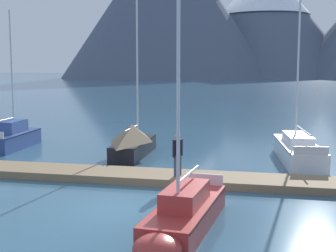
# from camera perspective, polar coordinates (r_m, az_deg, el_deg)

# --- Properties ---
(ground_plane) EXTENTS (700.00, 700.00, 0.00)m
(ground_plane) POSITION_cam_1_polar(r_m,az_deg,el_deg) (15.74, -5.37, -9.89)
(ground_plane) COLOR #335B75
(mountain_central_massif) EXTENTS (86.80, 86.80, 53.37)m
(mountain_central_massif) POSITION_cam_1_polar(r_m,az_deg,el_deg) (232.56, 11.57, 12.74)
(mountain_central_massif) COLOR #4C566B
(mountain_central_massif) RESTS_ON ground
(dock) EXTENTS (23.10, 2.79, 0.30)m
(dock) POSITION_cam_1_polar(r_m,az_deg,el_deg) (19.39, -1.44, -6.16)
(dock) COLOR #846B4C
(dock) RESTS_ON ground
(sailboat_nearest_berth) EXTENTS (2.35, 5.76, 7.82)m
(sailboat_nearest_berth) POSITION_cam_1_polar(r_m,az_deg,el_deg) (28.77, -18.26, -1.22)
(sailboat_nearest_berth) COLOR navy
(sailboat_nearest_berth) RESTS_ON ground
(sailboat_mid_dock_port) EXTENTS (1.84, 5.98, 8.36)m
(sailboat_mid_dock_port) POSITION_cam_1_polar(r_m,az_deg,el_deg) (24.73, -4.12, -1.69)
(sailboat_mid_dock_port) COLOR black
(sailboat_mid_dock_port) RESTS_ON ground
(sailboat_mid_dock_starboard) EXTENTS (1.69, 5.75, 8.35)m
(sailboat_mid_dock_starboard) POSITION_cam_1_polar(r_m,az_deg,el_deg) (13.48, 1.80, -10.52)
(sailboat_mid_dock_starboard) COLOR #B2332D
(sailboat_mid_dock_starboard) RESTS_ON ground
(sailboat_far_berth) EXTENTS (2.60, 7.92, 8.17)m
(sailboat_far_berth) POSITION_cam_1_polar(r_m,az_deg,el_deg) (24.50, 15.16, -2.60)
(sailboat_far_berth) COLOR silver
(sailboat_far_berth) RESTS_ON ground
(person_on_dock) EXTENTS (0.37, 0.54, 1.69)m
(person_on_dock) POSITION_cam_1_polar(r_m,az_deg,el_deg) (18.71, 1.17, -3.16)
(person_on_dock) COLOR #384256
(person_on_dock) RESTS_ON dock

